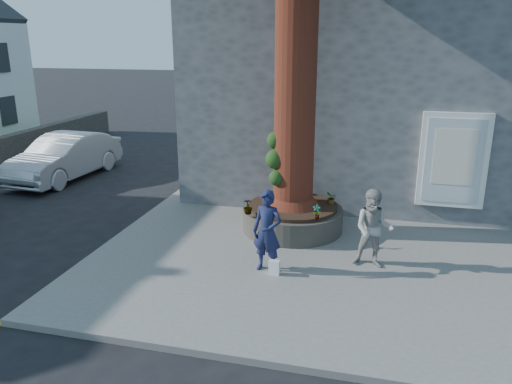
% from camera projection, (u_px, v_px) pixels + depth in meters
% --- Properties ---
extents(ground, '(120.00, 120.00, 0.00)m').
position_uv_depth(ground, '(235.00, 266.00, 10.00)').
color(ground, black).
rests_on(ground, ground).
extents(pavement, '(9.00, 8.00, 0.12)m').
position_uv_depth(pavement, '(316.00, 251.00, 10.56)').
color(pavement, slate).
rests_on(pavement, ground).
extents(yellow_line, '(0.10, 30.00, 0.01)m').
position_uv_depth(yellow_line, '(122.00, 234.00, 11.64)').
color(yellow_line, yellow).
rests_on(yellow_line, ground).
extents(stone_shop, '(10.30, 8.30, 6.30)m').
position_uv_depth(stone_shop, '(380.00, 80.00, 15.15)').
color(stone_shop, '#4F5254').
rests_on(stone_shop, ground).
extents(planter, '(2.30, 2.30, 0.60)m').
position_uv_depth(planter, '(293.00, 217.00, 11.55)').
color(planter, black).
rests_on(planter, pavement).
extents(man, '(0.64, 0.49, 1.59)m').
position_uv_depth(man, '(267.00, 231.00, 9.35)').
color(man, '#171C3F').
rests_on(man, pavement).
extents(woman, '(0.77, 0.61, 1.55)m').
position_uv_depth(woman, '(373.00, 229.00, 9.52)').
color(woman, '#9C9995').
rests_on(woman, pavement).
extents(shopping_bag, '(0.20, 0.12, 0.28)m').
position_uv_depth(shopping_bag, '(274.00, 267.00, 9.36)').
color(shopping_bag, white).
rests_on(shopping_bag, pavement).
extents(car_silver, '(1.79, 4.43, 1.43)m').
position_uv_depth(car_silver, '(65.00, 157.00, 16.10)').
color(car_silver, '#ADAFB5').
rests_on(car_silver, ground).
extents(plant_a, '(0.18, 0.14, 0.32)m').
position_uv_depth(plant_a, '(317.00, 212.00, 10.47)').
color(plant_a, gray).
rests_on(plant_a, planter).
extents(plant_b, '(0.29, 0.29, 0.38)m').
position_uv_depth(plant_b, '(301.00, 187.00, 12.18)').
color(plant_b, gray).
rests_on(plant_b, planter).
extents(plant_c, '(0.22, 0.22, 0.34)m').
position_uv_depth(plant_c, '(248.00, 206.00, 10.81)').
color(plant_c, gray).
rests_on(plant_c, planter).
extents(plant_d, '(0.28, 0.30, 0.28)m').
position_uv_depth(plant_d, '(332.00, 198.00, 11.49)').
color(plant_d, gray).
rests_on(plant_d, planter).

